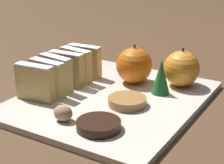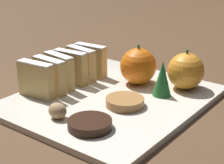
% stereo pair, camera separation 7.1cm
% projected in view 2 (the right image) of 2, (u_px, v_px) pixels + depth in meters
% --- Properties ---
extents(ground_plane, '(6.00, 6.00, 0.00)m').
position_uv_depth(ground_plane, '(112.00, 102.00, 0.73)').
color(ground_plane, '#513823').
extents(serving_platter, '(0.32, 0.38, 0.01)m').
position_uv_depth(serving_platter, '(112.00, 99.00, 0.72)').
color(serving_platter, silver).
rests_on(serving_platter, ground_plane).
extents(stollen_slice_front, '(0.08, 0.03, 0.07)m').
position_uv_depth(stollen_slice_front, '(36.00, 80.00, 0.71)').
color(stollen_slice_front, tan).
rests_on(stollen_slice_front, serving_platter).
extents(stollen_slice_second, '(0.08, 0.02, 0.07)m').
position_uv_depth(stollen_slice_second, '(49.00, 76.00, 0.73)').
color(stollen_slice_second, tan).
rests_on(stollen_slice_second, serving_platter).
extents(stollen_slice_third, '(0.08, 0.03, 0.07)m').
position_uv_depth(stollen_slice_third, '(59.00, 71.00, 0.76)').
color(stollen_slice_third, tan).
rests_on(stollen_slice_third, serving_platter).
extents(stollen_slice_fourth, '(0.08, 0.03, 0.07)m').
position_uv_depth(stollen_slice_fourth, '(70.00, 67.00, 0.78)').
color(stollen_slice_fourth, tan).
rests_on(stollen_slice_fourth, serving_platter).
extents(stollen_slice_fifth, '(0.08, 0.03, 0.07)m').
position_uv_depth(stollen_slice_fifth, '(81.00, 64.00, 0.80)').
color(stollen_slice_fifth, tan).
rests_on(stollen_slice_fifth, serving_platter).
extents(stollen_slice_sixth, '(0.08, 0.03, 0.07)m').
position_uv_depth(stollen_slice_sixth, '(90.00, 60.00, 0.82)').
color(stollen_slice_sixth, tan).
rests_on(stollen_slice_sixth, serving_platter).
extents(orange_near, '(0.08, 0.08, 0.08)m').
position_uv_depth(orange_near, '(140.00, 67.00, 0.77)').
color(orange_near, orange).
rests_on(orange_near, serving_platter).
extents(orange_far, '(0.07, 0.07, 0.08)m').
position_uv_depth(orange_far, '(186.00, 71.00, 0.75)').
color(orange_far, orange).
rests_on(orange_far, serving_platter).
extents(walnut, '(0.03, 0.03, 0.03)m').
position_uv_depth(walnut, '(57.00, 111.00, 0.63)').
color(walnut, tan).
rests_on(walnut, serving_platter).
extents(chocolate_cookie, '(0.07, 0.07, 0.01)m').
position_uv_depth(chocolate_cookie, '(90.00, 124.00, 0.60)').
color(chocolate_cookie, black).
rests_on(chocolate_cookie, serving_platter).
extents(gingerbread_cookie, '(0.07, 0.07, 0.02)m').
position_uv_depth(gingerbread_cookie, '(125.00, 102.00, 0.68)').
color(gingerbread_cookie, '#A3703D').
rests_on(gingerbread_cookie, serving_platter).
extents(evergreen_sprig, '(0.04, 0.04, 0.07)m').
position_uv_depth(evergreen_sprig, '(162.00, 78.00, 0.72)').
color(evergreen_sprig, '#23662D').
rests_on(evergreen_sprig, serving_platter).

